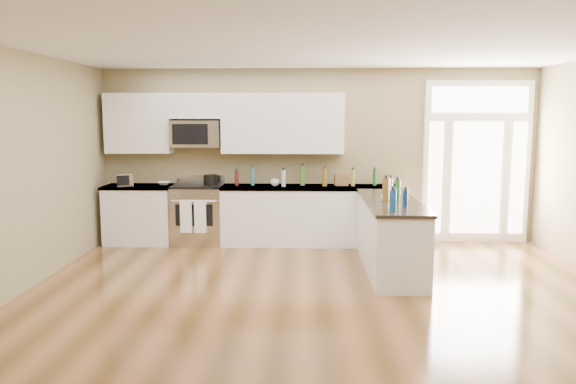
{
  "coord_description": "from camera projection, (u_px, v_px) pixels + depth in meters",
  "views": [
    {
      "loc": [
        -0.23,
        -5.14,
        2.06
      ],
      "look_at": [
        -0.43,
        2.0,
        1.08
      ],
      "focal_mm": 35.0,
      "sensor_mm": 36.0,
      "label": 1
    }
  ],
  "objects": [
    {
      "name": "bowl_peninsula",
      "position": [
        387.0,
        198.0,
        7.45
      ],
      "size": [
        0.19,
        0.19,
        0.05
      ],
      "primitive_type": "imported",
      "rotation": [
        0.0,
        0.0,
        -0.26
      ],
      "color": "white",
      "rests_on": "peninsula_cabinet"
    },
    {
      "name": "upper_cabinet_left",
      "position": [
        139.0,
        123.0,
        8.98
      ],
      "size": [
        1.04,
        0.33,
        0.95
      ],
      "primitive_type": "cube",
      "color": "silver",
      "rests_on": "room_shell"
    },
    {
      "name": "bowl_left",
      "position": [
        164.0,
        183.0,
        9.05
      ],
      "size": [
        0.21,
        0.21,
        0.05
      ],
      "primitive_type": "imported",
      "rotation": [
        0.0,
        0.0,
        -0.01
      ],
      "color": "white",
      "rests_on": "back_cabinet_left"
    },
    {
      "name": "room_shell",
      "position": [
        329.0,
        154.0,
        5.13
      ],
      "size": [
        8.0,
        8.0,
        8.0
      ],
      "color": "#8D7F59",
      "rests_on": "ground"
    },
    {
      "name": "upper_cabinet_short",
      "position": [
        196.0,
        106.0,
        8.92
      ],
      "size": [
        0.82,
        0.33,
        0.4
      ],
      "primitive_type": "cube",
      "color": "silver",
      "rests_on": "room_shell"
    },
    {
      "name": "back_cabinet_left",
      "position": [
        140.0,
        216.0,
        9.04
      ],
      "size": [
        1.1,
        0.66,
        0.94
      ],
      "color": "silver",
      "rests_on": "ground"
    },
    {
      "name": "upper_cabinet_right",
      "position": [
        283.0,
        123.0,
        8.92
      ],
      "size": [
        1.94,
        0.33,
        0.95
      ],
      "primitive_type": "cube",
      "color": "silver",
      "rests_on": "room_shell"
    },
    {
      "name": "counter_bottles",
      "position": [
        344.0,
        184.0,
        8.13
      ],
      "size": [
        2.4,
        2.46,
        0.31
      ],
      "color": "#19591E",
      "rests_on": "back_cabinet_right"
    },
    {
      "name": "stockpot",
      "position": [
        210.0,
        179.0,
        9.0
      ],
      "size": [
        0.29,
        0.29,
        0.17
      ],
      "primitive_type": "cylinder",
      "rotation": [
        0.0,
        0.0,
        0.32
      ],
      "color": "black",
      "rests_on": "kitchen_range"
    },
    {
      "name": "ground",
      "position": [
        327.0,
        332.0,
        5.37
      ],
      "size": [
        8.0,
        8.0,
        0.0
      ],
      "primitive_type": "plane",
      "color": "#513617"
    },
    {
      "name": "kitchen_range",
      "position": [
        198.0,
        214.0,
        9.01
      ],
      "size": [
        0.8,
        0.7,
        1.08
      ],
      "color": "silver",
      "rests_on": "ground"
    },
    {
      "name": "back_cabinet_right",
      "position": [
        308.0,
        217.0,
        8.96
      ],
      "size": [
        2.85,
        0.66,
        0.94
      ],
      "color": "silver",
      "rests_on": "ground"
    },
    {
      "name": "toaster_oven",
      "position": [
        125.0,
        180.0,
        8.84
      ],
      "size": [
        0.29,
        0.26,
        0.21
      ],
      "primitive_type": "cube",
      "rotation": [
        0.0,
        0.0,
        0.32
      ],
      "color": "silver",
      "rests_on": "back_cabinet_left"
    },
    {
      "name": "cup_counter",
      "position": [
        275.0,
        183.0,
        8.9
      ],
      "size": [
        0.17,
        0.17,
        0.11
      ],
      "primitive_type": "imported",
      "rotation": [
        0.0,
        0.0,
        -0.31
      ],
      "color": "white",
      "rests_on": "back_cabinet_right"
    },
    {
      "name": "entry_door",
      "position": [
        476.0,
        162.0,
        9.03
      ],
      "size": [
        1.7,
        0.1,
        2.6
      ],
      "color": "white",
      "rests_on": "ground"
    },
    {
      "name": "peninsula_cabinet",
      "position": [
        390.0,
        237.0,
        7.5
      ],
      "size": [
        0.69,
        2.32,
        0.94
      ],
      "color": "silver",
      "rests_on": "ground"
    },
    {
      "name": "microwave",
      "position": [
        196.0,
        134.0,
        8.94
      ],
      "size": [
        0.78,
        0.41,
        0.42
      ],
      "color": "silver",
      "rests_on": "room_shell"
    },
    {
      "name": "cardboard_box",
      "position": [
        341.0,
        180.0,
        8.96
      ],
      "size": [
        0.23,
        0.17,
        0.18
      ],
      "primitive_type": "cube",
      "rotation": [
        0.0,
        0.0,
        0.08
      ],
      "color": "brown",
      "rests_on": "back_cabinet_right"
    }
  ]
}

